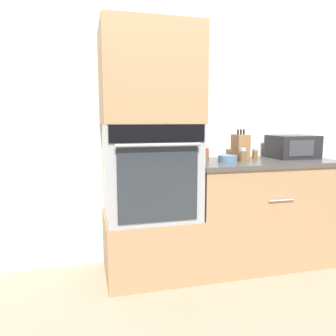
{
  "coord_description": "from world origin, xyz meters",
  "views": [
    {
      "loc": [
        -0.86,
        -2.2,
        1.25
      ],
      "look_at": [
        -0.24,
        0.21,
        0.89
      ],
      "focal_mm": 35.0,
      "sensor_mm": 36.0,
      "label": 1
    }
  ],
  "objects_px": {
    "wall_oven": "(150,171)",
    "knife_block": "(240,147)",
    "condiment_jar_mid": "(255,154)",
    "condiment_jar_back": "(204,154)",
    "condiment_jar_near": "(207,155)",
    "microwave": "(293,147)",
    "bowl": "(228,159)",
    "condiment_jar_far": "(243,155)"
  },
  "relations": [
    {
      "from": "bowl",
      "to": "microwave",
      "type": "bearing_deg",
      "value": 10.76
    },
    {
      "from": "microwave",
      "to": "bowl",
      "type": "height_order",
      "value": "microwave"
    },
    {
      "from": "condiment_jar_near",
      "to": "condiment_jar_mid",
      "type": "bearing_deg",
      "value": 12.17
    },
    {
      "from": "bowl",
      "to": "condiment_jar_near",
      "type": "distance_m",
      "value": 0.17
    },
    {
      "from": "wall_oven",
      "to": "condiment_jar_back",
      "type": "height_order",
      "value": "wall_oven"
    },
    {
      "from": "condiment_jar_near",
      "to": "condiment_jar_mid",
      "type": "relative_size",
      "value": 1.21
    },
    {
      "from": "knife_block",
      "to": "condiment_jar_mid",
      "type": "relative_size",
      "value": 2.85
    },
    {
      "from": "knife_block",
      "to": "bowl",
      "type": "height_order",
      "value": "knife_block"
    },
    {
      "from": "condiment_jar_near",
      "to": "condiment_jar_far",
      "type": "bearing_deg",
      "value": -9.57
    },
    {
      "from": "knife_block",
      "to": "condiment_jar_near",
      "type": "bearing_deg",
      "value": -164.88
    },
    {
      "from": "wall_oven",
      "to": "condiment_jar_near",
      "type": "height_order",
      "value": "wall_oven"
    },
    {
      "from": "condiment_jar_far",
      "to": "condiment_jar_back",
      "type": "relative_size",
      "value": 0.95
    },
    {
      "from": "condiment_jar_near",
      "to": "condiment_jar_far",
      "type": "xyz_separation_m",
      "value": [
        0.3,
        -0.05,
        0.0
      ]
    },
    {
      "from": "knife_block",
      "to": "condiment_jar_near",
      "type": "xyz_separation_m",
      "value": [
        -0.35,
        -0.09,
        -0.06
      ]
    },
    {
      "from": "microwave",
      "to": "condiment_jar_near",
      "type": "bearing_deg",
      "value": -175.64
    },
    {
      "from": "wall_oven",
      "to": "condiment_jar_mid",
      "type": "xyz_separation_m",
      "value": [
        0.98,
        0.13,
        0.1
      ]
    },
    {
      "from": "condiment_jar_mid",
      "to": "condiment_jar_far",
      "type": "height_order",
      "value": "condiment_jar_far"
    },
    {
      "from": "microwave",
      "to": "bowl",
      "type": "relative_size",
      "value": 2.54
    },
    {
      "from": "knife_block",
      "to": "condiment_jar_near",
      "type": "height_order",
      "value": "knife_block"
    },
    {
      "from": "condiment_jar_mid",
      "to": "condiment_jar_back",
      "type": "distance_m",
      "value": 0.49
    },
    {
      "from": "wall_oven",
      "to": "microwave",
      "type": "height_order",
      "value": "wall_oven"
    },
    {
      "from": "bowl",
      "to": "condiment_jar_mid",
      "type": "relative_size",
      "value": 1.69
    },
    {
      "from": "wall_oven",
      "to": "condiment_jar_back",
      "type": "bearing_deg",
      "value": 12.99
    },
    {
      "from": "condiment_jar_near",
      "to": "condiment_jar_back",
      "type": "distance_m",
      "value": 0.1
    },
    {
      "from": "microwave",
      "to": "condiment_jar_near",
      "type": "height_order",
      "value": "microwave"
    },
    {
      "from": "knife_block",
      "to": "bowl",
      "type": "xyz_separation_m",
      "value": [
        -0.19,
        -0.16,
        -0.08
      ]
    },
    {
      "from": "wall_oven",
      "to": "knife_block",
      "type": "relative_size",
      "value": 2.81
    },
    {
      "from": "microwave",
      "to": "condiment_jar_mid",
      "type": "xyz_separation_m",
      "value": [
        -0.35,
        0.04,
        -0.06
      ]
    },
    {
      "from": "bowl",
      "to": "condiment_jar_far",
      "type": "height_order",
      "value": "condiment_jar_far"
    },
    {
      "from": "wall_oven",
      "to": "microwave",
      "type": "relative_size",
      "value": 1.87
    },
    {
      "from": "microwave",
      "to": "condiment_jar_mid",
      "type": "height_order",
      "value": "microwave"
    },
    {
      "from": "microwave",
      "to": "condiment_jar_mid",
      "type": "relative_size",
      "value": 4.29
    },
    {
      "from": "condiment_jar_near",
      "to": "wall_oven",
      "type": "bearing_deg",
      "value": -177.54
    },
    {
      "from": "condiment_jar_mid",
      "to": "condiment_jar_near",
      "type": "bearing_deg",
      "value": -167.83
    },
    {
      "from": "knife_block",
      "to": "condiment_jar_far",
      "type": "xyz_separation_m",
      "value": [
        -0.05,
        -0.15,
        -0.05
      ]
    },
    {
      "from": "microwave",
      "to": "knife_block",
      "type": "height_order",
      "value": "knife_block"
    },
    {
      "from": "wall_oven",
      "to": "knife_block",
      "type": "height_order",
      "value": "wall_oven"
    },
    {
      "from": "knife_block",
      "to": "condiment_jar_near",
      "type": "distance_m",
      "value": 0.37
    },
    {
      "from": "condiment_jar_mid",
      "to": "condiment_jar_back",
      "type": "xyz_separation_m",
      "value": [
        -0.49,
        -0.01,
        0.01
      ]
    },
    {
      "from": "wall_oven",
      "to": "condiment_jar_far",
      "type": "height_order",
      "value": "wall_oven"
    },
    {
      "from": "condiment_jar_near",
      "to": "condiment_jar_far",
      "type": "relative_size",
      "value": 0.99
    },
    {
      "from": "knife_block",
      "to": "condiment_jar_near",
      "type": "relative_size",
      "value": 2.36
    }
  ]
}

